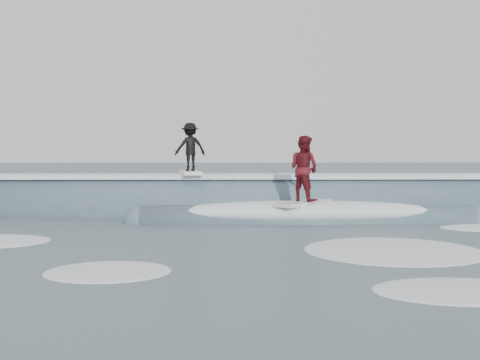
{
  "coord_description": "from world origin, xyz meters",
  "views": [
    {
      "loc": [
        -0.24,
        -11.35,
        1.95
      ],
      "look_at": [
        0.0,
        4.29,
        1.1
      ],
      "focal_mm": 40.0,
      "sensor_mm": 36.0,
      "label": 1
    }
  ],
  "objects": [
    {
      "name": "ground",
      "position": [
        0.0,
        0.0,
        0.0
      ],
      "size": [
        160.0,
        160.0,
        0.0
      ],
      "primitive_type": "plane",
      "color": "#435762",
      "rests_on": "ground"
    },
    {
      "name": "surfer_black",
      "position": [
        -1.53,
        5.29,
        1.98
      ],
      "size": [
        1.1,
        2.06,
        1.59
      ],
      "color": "white",
      "rests_on": "ground"
    },
    {
      "name": "surfer_red",
      "position": [
        1.71,
        3.09,
        1.39
      ],
      "size": [
        1.75,
        1.85,
        1.88
      ],
      "color": "silver",
      "rests_on": "ground"
    },
    {
      "name": "breaking_wave",
      "position": [
        0.2,
        5.04,
        0.04
      ],
      "size": [
        23.71,
        3.94,
        2.33
      ],
      "color": "#3D5A67",
      "rests_on": "ground"
    },
    {
      "name": "whitewater",
      "position": [
        -0.74,
        -0.45,
        0.0
      ],
      "size": [
        17.77,
        7.59,
        0.1
      ],
      "color": "white",
      "rests_on": "ground"
    },
    {
      "name": "far_swells",
      "position": [
        -1.47,
        17.65,
        0.0
      ],
      "size": [
        36.74,
        8.65,
        0.8
      ],
      "color": "#3D5A67",
      "rests_on": "ground"
    }
  ]
}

